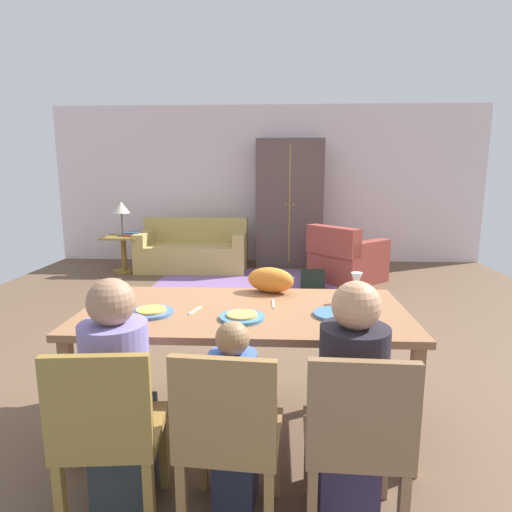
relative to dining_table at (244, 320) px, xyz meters
The scene contains 27 objects.
ground_plane 2.04m from the dining_table, 89.38° to the left, with size 7.47×6.61×0.02m, color brown.
back_wall 5.31m from the dining_table, 89.77° to the left, with size 7.47×0.10×2.70m, color silver.
dining_table is the anchor object (origin of this frame).
plate_near_man 0.54m from the dining_table, 167.11° to the right, with size 0.25×0.25×0.02m, color #486DA6.
pizza_near_man 0.55m from the dining_table, 167.11° to the right, with size 0.17×0.17×0.01m, color gold.
plate_near_child 0.20m from the dining_table, 90.00° to the right, with size 0.25×0.25×0.02m, color teal.
pizza_near_child 0.20m from the dining_table, 90.00° to the right, with size 0.17×0.17×0.01m, color #E7A74D.
plate_near_woman 0.54m from the dining_table, 10.79° to the right, with size 0.25×0.25×0.02m, color teal.
wine_glass 0.74m from the dining_table, 14.69° to the left, with size 0.07×0.07×0.19m.
fork 0.30m from the dining_table, behind, with size 0.02×0.15×0.01m, color silver.
knife 0.21m from the dining_table, 30.22° to the left, with size 0.01×0.17×0.01m, color silver.
dining_chair_man 1.00m from the dining_table, 121.81° to the right, with size 0.46×0.46×0.87m.
person_man 0.86m from the dining_table, 128.71° to the right, with size 0.30×0.41×1.11m.
dining_chair_child 0.86m from the dining_table, 90.43° to the right, with size 0.45×0.45×0.87m.
person_child 0.71m from the dining_table, 89.80° to the right, with size 0.22×0.29×0.92m.
dining_chair_woman 1.00m from the dining_table, 57.97° to the right, with size 0.44×0.44×0.87m.
person_woman 0.86m from the dining_table, 51.39° to the right, with size 0.30×0.40×1.11m.
cat 0.43m from the dining_table, 68.13° to the left, with size 0.32×0.16×0.17m, color orange.
area_rug 3.67m from the dining_table, 93.74° to the left, with size 2.60×1.80×0.01m, color slate.
couch 4.62m from the dining_table, 104.68° to the left, with size 1.73×0.86×0.82m.
armchair 3.96m from the dining_table, 72.37° to the left, with size 1.21×1.21×0.82m.
armoire 4.90m from the dining_table, 85.36° to the left, with size 1.10×0.59×2.10m.
side_table 4.76m from the dining_table, 118.05° to the left, with size 0.56×0.56×0.58m.
table_lamp 4.76m from the dining_table, 118.05° to the left, with size 0.26×0.26×0.54m.
book_lower 4.66m from the dining_table, 116.50° to the left, with size 0.22×0.16×0.03m, color #963533.
book_upper 4.71m from the dining_table, 116.23° to the left, with size 0.22×0.16×0.03m, color #345376.
handbag 3.41m from the dining_table, 78.26° to the left, with size 0.32×0.16×0.26m, color black.
Camera 1 is at (0.16, -3.66, 1.55)m, focal length 30.36 mm.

